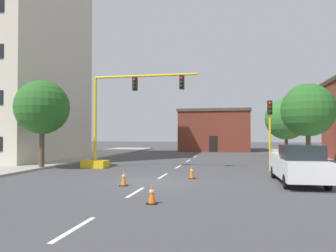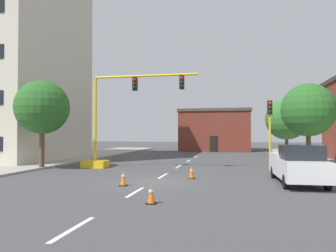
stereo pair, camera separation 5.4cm
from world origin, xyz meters
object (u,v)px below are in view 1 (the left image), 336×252
at_px(pickup_truck_white, 298,164).
at_px(traffic_cone_roadside_b, 192,172).
at_px(traffic_cone_roadside_c, 152,194).
at_px(traffic_light_pole_right, 270,119).
at_px(traffic_cone_roadside_a, 124,178).
at_px(traffic_signal_gantry, 109,138).
at_px(tree_left_near, 42,107).
at_px(tree_right_far, 286,119).
at_px(tree_right_mid, 308,110).

xyz_separation_m(pickup_truck_white, traffic_cone_roadside_b, (-5.54, 0.70, -0.61)).
xyz_separation_m(pickup_truck_white, traffic_cone_roadside_c, (-6.12, -6.08, -0.62)).
relative_size(pickup_truck_white, traffic_cone_roadside_c, 7.54).
distance_m(traffic_light_pole_right, traffic_cone_roadside_a, 11.44).
bearing_deg(traffic_signal_gantry, traffic_cone_roadside_c, -60.97).
xyz_separation_m(tree_left_near, pickup_truck_white, (16.76, -3.43, -3.46)).
bearing_deg(traffic_cone_roadside_b, traffic_signal_gantry, 147.22).
relative_size(tree_right_far, pickup_truck_white, 1.19).
distance_m(tree_right_mid, tree_right_far, 11.37).
xyz_separation_m(tree_left_near, traffic_cone_roadside_c, (10.64, -9.51, -4.08)).
bearing_deg(traffic_light_pole_right, tree_right_mid, 51.62).
bearing_deg(traffic_cone_roadside_b, pickup_truck_white, -7.20).
relative_size(tree_right_far, traffic_cone_roadside_c, 9.01).
relative_size(traffic_cone_roadside_a, traffic_cone_roadside_c, 1.07).
height_order(tree_right_mid, tree_right_far, tree_right_far).
relative_size(traffic_signal_gantry, tree_right_far, 1.32).
bearing_deg(traffic_cone_roadside_b, traffic_light_pole_right, 44.74).
bearing_deg(traffic_signal_gantry, traffic_light_pole_right, 1.79).
distance_m(traffic_light_pole_right, tree_right_mid, 5.43).
bearing_deg(pickup_truck_white, tree_left_near, 168.43).
bearing_deg(pickup_truck_white, traffic_cone_roadside_b, 172.80).
xyz_separation_m(tree_right_mid, tree_left_near, (-19.30, -6.17, 0.04)).
relative_size(tree_left_near, traffic_cone_roadside_c, 8.82).
relative_size(traffic_light_pole_right, traffic_cone_roadside_a, 6.21).
height_order(tree_right_mid, tree_left_near, tree_right_mid).
bearing_deg(tree_left_near, traffic_signal_gantry, 19.85).
relative_size(traffic_signal_gantry, pickup_truck_white, 1.58).
bearing_deg(traffic_cone_roadside_c, tree_right_far, 72.14).
bearing_deg(tree_right_far, traffic_light_pole_right, -102.27).
bearing_deg(pickup_truck_white, traffic_signal_gantry, 157.67).
xyz_separation_m(traffic_light_pole_right, tree_left_near, (-15.97, -1.97, 0.91)).
height_order(traffic_light_pole_right, tree_left_near, tree_left_near).
bearing_deg(traffic_cone_roadside_a, traffic_cone_roadside_c, -56.87).
bearing_deg(tree_left_near, tree_right_mid, 17.74).
xyz_separation_m(tree_right_mid, pickup_truck_white, (-2.54, -9.61, -3.42)).
bearing_deg(traffic_cone_roadside_a, tree_right_mid, 47.60).
bearing_deg(traffic_cone_roadside_c, tree_right_mid, 61.11).
bearing_deg(traffic_cone_roadside_a, tree_right_far, 64.70).
bearing_deg(tree_left_near, tree_right_far, 42.18).
bearing_deg(traffic_cone_roadside_a, traffic_cone_roadside_b, 47.03).
bearing_deg(traffic_cone_roadside_c, traffic_cone_roadside_a, 123.13).
bearing_deg(traffic_signal_gantry, tree_left_near, -160.15).
relative_size(tree_right_mid, traffic_cone_roadside_b, 8.79).
distance_m(tree_right_far, traffic_cone_roadside_c, 28.68).
height_order(traffic_cone_roadside_b, traffic_cone_roadside_c, traffic_cone_roadside_b).
distance_m(traffic_light_pole_right, pickup_truck_white, 6.03).
xyz_separation_m(tree_left_near, traffic_cone_roadside_a, (8.28, -5.89, -4.06)).
height_order(traffic_light_pole_right, pickup_truck_white, traffic_light_pole_right).
relative_size(traffic_light_pole_right, traffic_cone_roadside_c, 6.61).
relative_size(tree_left_near, pickup_truck_white, 1.17).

